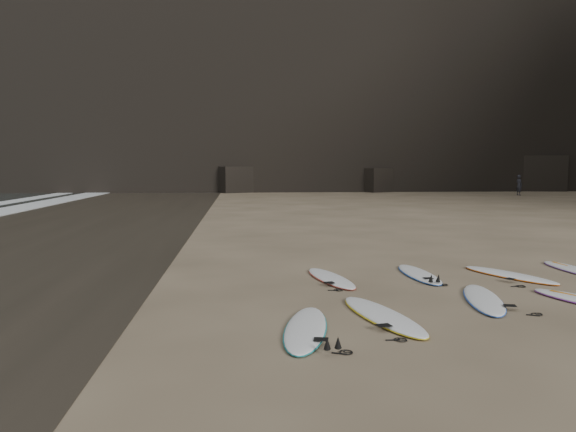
% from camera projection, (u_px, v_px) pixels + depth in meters
% --- Properties ---
extents(ground, '(240.00, 240.00, 0.00)m').
position_uv_depth(ground, '(517.00, 306.00, 10.50)').
color(ground, '#897559').
rests_on(ground, ground).
extents(wet_sand, '(12.00, 200.00, 0.01)m').
position_uv_depth(wet_sand, '(12.00, 241.00, 19.32)').
color(wet_sand, '#383026').
rests_on(wet_sand, ground).
extents(surfboard_0, '(1.12, 2.70, 0.09)m').
position_uv_depth(surfboard_0, '(306.00, 328.00, 8.89)').
color(surfboard_0, white).
rests_on(surfboard_0, ground).
extents(surfboard_1, '(1.27, 2.87, 0.10)m').
position_uv_depth(surfboard_1, '(382.00, 315.00, 9.66)').
color(surfboard_1, white).
rests_on(surfboard_1, ground).
extents(surfboard_2, '(1.24, 2.68, 0.09)m').
position_uv_depth(surfboard_2, '(483.00, 299.00, 10.85)').
color(surfboard_2, white).
rests_on(surfboard_2, ground).
extents(surfboard_5, '(1.11, 2.58, 0.09)m').
position_uv_depth(surfboard_5, '(331.00, 278.00, 12.87)').
color(surfboard_5, white).
rests_on(surfboard_5, ground).
extents(surfboard_6, '(0.66, 2.53, 0.09)m').
position_uv_depth(surfboard_6, '(419.00, 274.00, 13.33)').
color(surfboard_6, white).
rests_on(surfboard_6, ground).
extents(surfboard_7, '(1.68, 2.59, 0.09)m').
position_uv_depth(surfboard_7, '(509.00, 275.00, 13.24)').
color(surfboard_7, white).
rests_on(surfboard_7, ground).
extents(surfboard_8, '(0.72, 2.48, 0.09)m').
position_uv_depth(surfboard_8, '(575.00, 269.00, 13.91)').
color(surfboard_8, white).
rests_on(surfboard_8, ground).
extents(person_a, '(0.56, 0.73, 1.79)m').
position_uv_depth(person_a, '(519.00, 185.00, 48.78)').
color(person_a, '#222228').
rests_on(person_a, ground).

